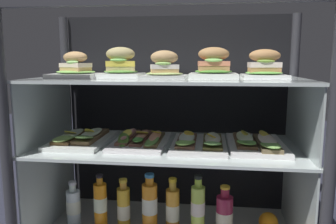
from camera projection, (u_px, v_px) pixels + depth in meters
case_frame at (172, 113)px, 1.46m from camera, size 1.13×0.56×0.96m
riser_lower_tier at (168, 190)px, 1.39m from camera, size 1.05×0.48×0.37m
shelf_lower_glass at (168, 146)px, 1.36m from camera, size 1.07×0.50×0.01m
riser_upper_tier at (168, 113)px, 1.34m from camera, size 1.05×0.48×0.26m
shelf_upper_glass at (168, 79)px, 1.32m from camera, size 1.07×0.50×0.01m
plated_roll_sandwich_near_right_corner at (76, 69)px, 1.33m from camera, size 0.19×0.19×0.11m
plated_roll_sandwich_right_of_center at (121, 66)px, 1.35m from camera, size 0.18×0.18×0.12m
plated_roll_sandwich_left_of_center at (164, 68)px, 1.29m from camera, size 0.17×0.17×0.11m
plated_roll_sandwich_mid_right at (213, 67)px, 1.32m from camera, size 0.19×0.19×0.12m
plated_roll_sandwich_center at (264, 67)px, 1.30m from camera, size 0.17×0.17×0.11m
open_sandwich_tray_mid_left at (82, 138)px, 1.39m from camera, size 0.22×0.34×0.06m
open_sandwich_tray_center at (141, 139)px, 1.38m from camera, size 0.22×0.34×0.06m
open_sandwich_tray_left_of_center at (199, 142)px, 1.33m from camera, size 0.22×0.34×0.06m
open_sandwich_tray_near_left_corner at (256, 143)px, 1.31m from camera, size 0.22×0.35×0.06m
juice_bottle_tucked_behind at (73, 206)px, 1.47m from camera, size 0.06×0.06×0.19m
juice_bottle_back_right at (100, 203)px, 1.45m from camera, size 0.06×0.06×0.23m
juice_bottle_back_center at (124, 206)px, 1.46m from camera, size 0.06×0.06×0.21m
juice_bottle_back_left at (150, 204)px, 1.44m from camera, size 0.07×0.07×0.24m
juice_bottle_front_second at (173, 208)px, 1.43m from camera, size 0.06×0.06×0.22m
juice_bottle_front_fourth at (198, 208)px, 1.39m from camera, size 0.06×0.06×0.25m
juice_bottle_front_left_end at (224, 214)px, 1.39m from camera, size 0.07×0.07×0.20m
orange_fruit_beside_bottles at (268, 222)px, 1.41m from camera, size 0.08×0.08×0.08m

